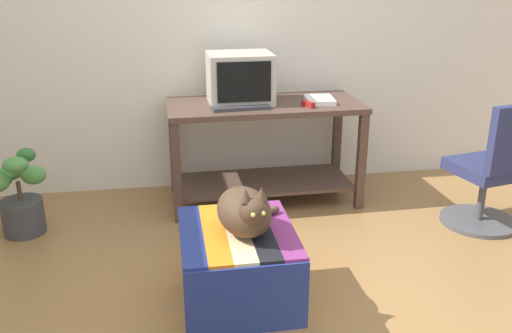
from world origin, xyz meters
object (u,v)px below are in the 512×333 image
Objects in this scene: desk at (264,135)px; ottoman_with_blanket at (238,270)px; office_chair at (492,174)px; keyboard at (240,107)px; book at (320,100)px; cat at (245,211)px; potted_plant at (19,198)px; tv_monitor at (240,79)px; stapler at (308,104)px.

desk is 2.09× the size of ottoman_with_blanket.
desk is 1.60m from office_chair.
keyboard is 1.38m from ottoman_with_blanket.
book is 1.28m from office_chair.
book is at bearing 59.66° from ottoman_with_blanket.
cat is 1.80m from potted_plant.
book is at bearing 50.91° from cat.
tv_monitor is at bearing 176.80° from book.
stapler is at bearing -127.84° from book.
tv_monitor reaches higher than cat.
cat is (-0.16, -1.29, -0.20)m from keyboard.
stapler reaches higher than ottoman_with_blanket.
cat is (-0.18, -1.48, -0.36)m from tv_monitor.
ottoman_with_blanket is 1.50m from stapler.
tv_monitor reaches higher than office_chair.
desk is 3.30× the size of cat.
keyboard is (-0.02, -0.19, -0.16)m from tv_monitor.
desk is 0.48m from book.
potted_plant is (-1.53, -0.34, -0.68)m from tv_monitor.
desk is at bearing -38.70° from office_chair.
office_chair is at bearing 20.55° from ottoman_with_blanket.
keyboard is 0.61m from book.
stapler is at bearing 61.27° from ottoman_with_blanket.
stapler is (0.28, -0.17, 0.26)m from desk.
office_chair is at bearing -22.76° from keyboard.
desk is at bearing 65.54° from cat.
desk is 1.48m from ottoman_with_blanket.
stapler is at bearing 3.60° from potted_plant.
office_chair is (1.59, -0.76, -0.55)m from tv_monitor.
book is at bearing -9.34° from tv_monitor.
tv_monitor is at bearing 81.33° from ottoman_with_blanket.
ottoman_with_blanket is (-0.79, -1.35, -0.55)m from book.
cat is at bearing -40.33° from potted_plant.
stapler reaches higher than potted_plant.
book is 0.38× the size of ottoman_with_blanket.
potted_plant is at bearing -19.61° from office_chair.
desk is 3.54× the size of keyboard.
potted_plant reaches higher than ottoman_with_blanket.
book is at bearing 6.85° from potted_plant.
stapler reaches higher than desk.
desk is 0.42m from stapler.
office_chair is at bearing -52.84° from stapler.
desk is 12.88× the size of stapler.
potted_plant is 3.16m from office_chair.
stapler is (0.45, -0.21, -0.15)m from tv_monitor.
ottoman_with_blanket is 1.71m from potted_plant.
book is 0.29× the size of office_chair.
stapler is at bearing -6.20° from keyboard.
office_chair is at bearing -27.52° from desk.
ottoman_with_blanket is at bearing 119.77° from cat.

